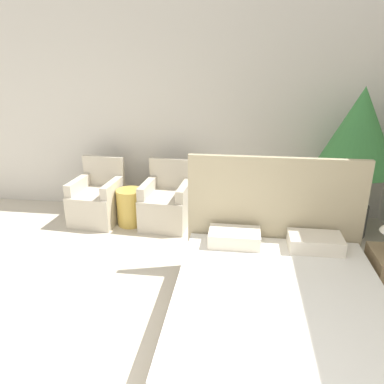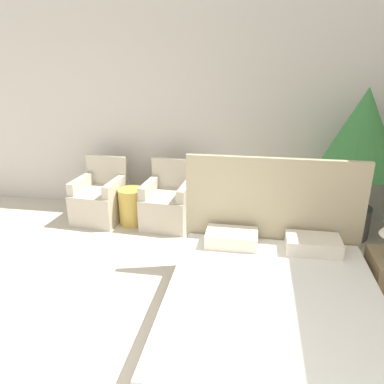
{
  "view_description": "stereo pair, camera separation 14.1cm",
  "coord_description": "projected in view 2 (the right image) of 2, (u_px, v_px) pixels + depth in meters",
  "views": [
    {
      "loc": [
        0.71,
        -1.4,
        2.18
      ],
      "look_at": [
        0.16,
        2.66,
        0.68
      ],
      "focal_mm": 35.0,
      "sensor_mm": 36.0,
      "label": 1
    },
    {
      "loc": [
        0.85,
        -1.38,
        2.18
      ],
      "look_at": [
        0.16,
        2.66,
        0.68
      ],
      "focal_mm": 35.0,
      "sensor_mm": 36.0,
      "label": 2
    }
  ],
  "objects": [
    {
      "name": "bed",
      "position": [
        272.0,
        306.0,
        3.05
      ],
      "size": [
        1.74,
        2.02,
        1.26
      ],
      "color": "#8C7A5B",
      "rests_on": "ground_plane"
    },
    {
      "name": "wall_back",
      "position": [
        194.0,
        111.0,
        5.18
      ],
      "size": [
        10.0,
        0.06,
        2.9
      ],
      "color": "silver",
      "rests_on": "ground_plane"
    },
    {
      "name": "armchair_near_window_right",
      "position": [
        168.0,
        205.0,
        5.04
      ],
      "size": [
        0.65,
        0.7,
        0.85
      ],
      "rotation": [
        0.0,
        0.0,
        -0.07
      ],
      "color": "beige",
      "rests_on": "ground_plane"
    },
    {
      "name": "armchair_near_window_left",
      "position": [
        100.0,
        201.0,
        5.19
      ],
      "size": [
        0.65,
        0.7,
        0.85
      ],
      "rotation": [
        0.0,
        0.0,
        -0.08
      ],
      "color": "beige",
      "rests_on": "ground_plane"
    },
    {
      "name": "potted_palm",
      "position": [
        361.0,
        140.0,
        4.4
      ],
      "size": [
        0.97,
        0.97,
        1.85
      ],
      "color": "#4C4C4C",
      "rests_on": "ground_plane"
    },
    {
      "name": "side_table",
      "position": [
        132.0,
        206.0,
        5.07
      ],
      "size": [
        0.36,
        0.36,
        0.49
      ],
      "color": "gold",
      "rests_on": "ground_plane"
    }
  ]
}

